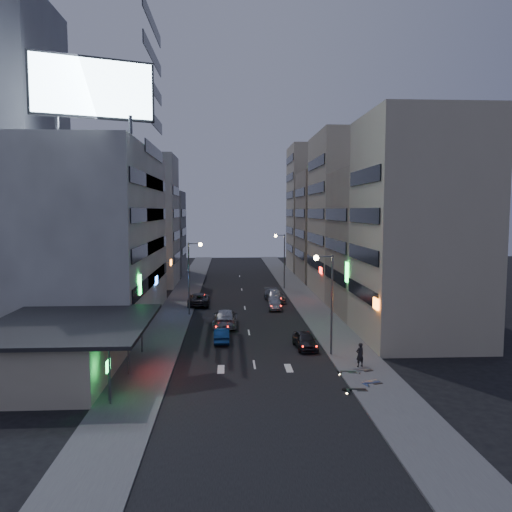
{
  "coord_description": "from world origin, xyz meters",
  "views": [
    {
      "loc": [
        -1.88,
        -32.79,
        11.65
      ],
      "look_at": [
        0.9,
        18.02,
        6.98
      ],
      "focal_mm": 35.0,
      "sensor_mm": 36.0,
      "label": 1
    }
  ],
  "objects": [
    {
      "name": "parked_car_left",
      "position": [
        -5.6,
        27.93,
        0.76
      ],
      "size": [
        2.65,
        5.55,
        1.53
      ],
      "primitive_type": "imported",
      "rotation": [
        0.0,
        0.0,
        3.16
      ],
      "color": "#28282D",
      "rests_on": "ground"
    },
    {
      "name": "parked_car_right_near",
      "position": [
        4.51,
        8.23,
        0.71
      ],
      "size": [
        1.94,
        4.26,
        1.42
      ],
      "primitive_type": "imported",
      "rotation": [
        0.0,
        0.0,
        0.06
      ],
      "color": "#26272C",
      "rests_on": "ground"
    },
    {
      "name": "far_left_b",
      "position": [
        -16.0,
        58.0,
        7.5
      ],
      "size": [
        12.0,
        10.0,
        15.0
      ],
      "primitive_type": "cube",
      "color": "gray",
      "rests_on": "ground"
    },
    {
      "name": "parked_car_right_mid",
      "position": [
        3.45,
        24.99,
        0.65
      ],
      "size": [
        1.53,
        4.0,
        1.3
      ],
      "primitive_type": "imported",
      "rotation": [
        0.0,
        0.0,
        -0.04
      ],
      "color": "gray",
      "rests_on": "ground"
    },
    {
      "name": "billboard",
      "position": [
        -12.99,
        9.97,
        21.66
      ],
      "size": [
        9.52,
        3.75,
        6.2
      ],
      "rotation": [
        0.0,
        0.0,
        0.35
      ],
      "color": "#595B60",
      "rests_on": "white_building"
    },
    {
      "name": "street_lamp_right_far",
      "position": [
        5.9,
        40.0,
        5.36
      ],
      "size": [
        1.6,
        0.44,
        8.02
      ],
      "color": "#595B60",
      "rests_on": "sidewalk_right"
    },
    {
      "name": "scooter_blue",
      "position": [
        8.21,
        -0.49,
        0.7
      ],
      "size": [
        1.12,
        1.99,
        1.15
      ],
      "primitive_type": null,
      "rotation": [
        0.0,
        0.0,
        1.85
      ],
      "color": "navy",
      "rests_on": "sidewalk_right"
    },
    {
      "name": "street_lamp_left",
      "position": [
        -5.9,
        22.0,
        5.36
      ],
      "size": [
        1.6,
        0.44,
        8.02
      ],
      "color": "#595B60",
      "rests_on": "sidewalk_left"
    },
    {
      "name": "sidewalk_left",
      "position": [
        -8.0,
        30.0,
        0.06
      ],
      "size": [
        4.0,
        120.0,
        0.12
      ],
      "primitive_type": "cube",
      "color": "#4C4C4F",
      "rests_on": "ground"
    },
    {
      "name": "grey_tower",
      "position": [
        -26.0,
        23.0,
        17.0
      ],
      "size": [
        10.0,
        14.0,
        34.0
      ],
      "primitive_type": "cube",
      "color": "gray",
      "rests_on": "ground"
    },
    {
      "name": "person",
      "position": [
        7.76,
        2.71,
        1.02
      ],
      "size": [
        0.77,
        0.65,
        1.8
      ],
      "primitive_type": "imported",
      "rotation": [
        0.0,
        0.0,
        3.53
      ],
      "color": "black",
      "rests_on": "sidewalk_right"
    },
    {
      "name": "ground",
      "position": [
        0.0,
        0.0,
        0.0
      ],
      "size": [
        180.0,
        180.0,
        0.0
      ],
      "primitive_type": "plane",
      "color": "black",
      "rests_on": "ground"
    },
    {
      "name": "scooter_silver_b",
      "position": [
        8.31,
        2.17,
        0.71
      ],
      "size": [
        1.2,
        2.05,
        1.19
      ],
      "primitive_type": null,
      "rotation": [
        0.0,
        0.0,
        1.88
      ],
      "color": "#AAADB2",
      "rests_on": "sidewalk_right"
    },
    {
      "name": "scooter_silver_a",
      "position": [
        8.11,
        -0.14,
        0.65
      ],
      "size": [
        1.15,
        1.84,
        1.07
      ],
      "primitive_type": null,
      "rotation": [
        0.0,
        0.0,
        1.92
      ],
      "color": "#B9BBC2",
      "rests_on": "sidewalk_right"
    },
    {
      "name": "shophouse_far",
      "position": [
        15.0,
        35.0,
        11.0
      ],
      "size": [
        10.0,
        14.0,
        22.0
      ],
      "primitive_type": "cube",
      "color": "#B5A98E",
      "rests_on": "ground"
    },
    {
      "name": "sidewalk_right",
      "position": [
        8.0,
        30.0,
        0.06
      ],
      "size": [
        4.0,
        120.0,
        0.12
      ],
      "primitive_type": "cube",
      "color": "#4C4C4F",
      "rests_on": "ground"
    },
    {
      "name": "far_right_a",
      "position": [
        15.5,
        50.0,
        9.0
      ],
      "size": [
        11.0,
        12.0,
        18.0
      ],
      "primitive_type": "cube",
      "color": "gray",
      "rests_on": "ground"
    },
    {
      "name": "street_lamp_right_near",
      "position": [
        5.9,
        6.0,
        5.36
      ],
      "size": [
        1.6,
        0.44,
        8.02
      ],
      "color": "#595B60",
      "rests_on": "sidewalk_right"
    },
    {
      "name": "shophouse_mid",
      "position": [
        15.5,
        22.0,
        8.0
      ],
      "size": [
        11.0,
        12.0,
        16.0
      ],
      "primitive_type": "cube",
      "color": "gray",
      "rests_on": "ground"
    },
    {
      "name": "road_car_silver",
      "position": [
        -2.27,
        16.66,
        0.85
      ],
      "size": [
        2.62,
        5.96,
        1.7
      ],
      "primitive_type": "imported",
      "rotation": [
        0.0,
        0.0,
        3.1
      ],
      "color": "#9B9DA3",
      "rests_on": "ground"
    },
    {
      "name": "far_left_a",
      "position": [
        -15.5,
        45.0,
        10.0
      ],
      "size": [
        11.0,
        10.0,
        20.0
      ],
      "primitive_type": "cube",
      "color": "silver",
      "rests_on": "ground"
    },
    {
      "name": "shophouse_near",
      "position": [
        15.0,
        10.5,
        10.0
      ],
      "size": [
        10.0,
        11.0,
        20.0
      ],
      "primitive_type": "cube",
      "color": "#B5A98E",
      "rests_on": "ground"
    },
    {
      "name": "food_court",
      "position": [
        -13.9,
        2.0,
        1.98
      ],
      "size": [
        11.0,
        13.0,
        3.88
      ],
      "color": "#B5A98E",
      "rests_on": "ground"
    },
    {
      "name": "parked_car_right_far",
      "position": [
        3.97,
        30.14,
        0.75
      ],
      "size": [
        2.78,
        5.39,
        1.49
      ],
      "primitive_type": "imported",
      "rotation": [
        0.0,
        0.0,
        0.14
      ],
      "color": "gray",
      "rests_on": "ground"
    },
    {
      "name": "scooter_black_b",
      "position": [
        7.26,
        1.64,
        0.65
      ],
      "size": [
        0.93,
        1.81,
        1.05
      ],
      "primitive_type": null,
      "rotation": [
        0.0,
        0.0,
        1.35
      ],
      "color": "black",
      "rests_on": "sidewalk_right"
    },
    {
      "name": "scooter_black_a",
      "position": [
        6.98,
        -1.8,
        0.71
      ],
      "size": [
        0.79,
        1.96,
        1.17
      ],
      "primitive_type": null,
      "rotation": [
        0.0,
        0.0,
        1.49
      ],
      "color": "black",
      "rests_on": "sidewalk_right"
    },
    {
      "name": "road_car_blue",
      "position": [
        -2.57,
        10.67,
        0.64
      ],
      "size": [
        1.44,
        3.91,
        1.28
      ],
      "primitive_type": "imported",
      "rotation": [
        0.0,
        0.0,
        3.16
      ],
      "color": "navy",
      "rests_on": "ground"
    },
    {
      "name": "white_building",
      "position": [
        -17.0,
        20.0,
        9.0
      ],
      "size": [
        14.0,
        24.0,
        18.0
      ],
      "primitive_type": "cube",
      "color": "silver",
      "rests_on": "ground"
    },
    {
      "name": "far_right_b",
      "position": [
        16.0,
        64.0,
        12.0
      ],
      "size": [
        12.0,
        12.0,
        24.0
      ],
      "primitive_type": "cube",
      "color": "#B5A98E",
      "rests_on": "ground"
    }
  ]
}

